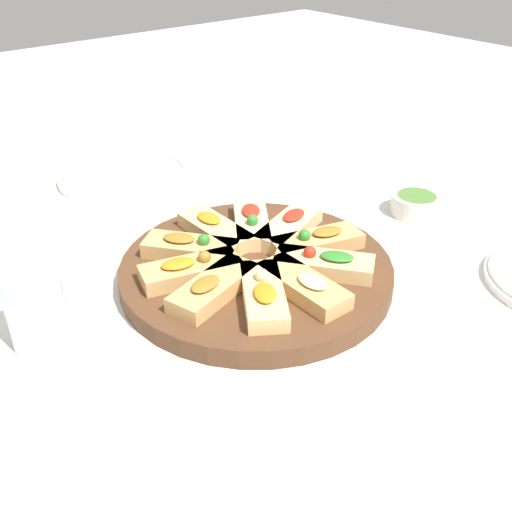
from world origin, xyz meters
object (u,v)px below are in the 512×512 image
Objects in this scene: plate_left at (125,174)px; water_glass at (36,308)px; serving_board at (256,271)px; napkin_stack at (176,506)px; dipping_bowl at (416,204)px.

water_glass is at bearing -40.18° from plate_left.
water_glass is at bearing -101.37° from serving_board.
napkin_stack is 1.55× the size of dipping_bowl.
plate_left is 0.44m from water_glass.
napkin_stack is (0.27, -0.00, -0.04)m from water_glass.
plate_left is (-0.39, 0.03, -0.00)m from serving_board.
plate_left is 2.99× the size of dipping_bowl.
napkin_stack is at bearing -70.07° from dipping_bowl.
napkin_stack is at bearing -0.38° from water_glass.
serving_board is 0.26m from water_glass.
napkin_stack is 0.60m from dipping_bowl.
dipping_bowl is at bearing 87.85° from serving_board.
dipping_bowl is (0.40, 0.28, 0.01)m from plate_left.
plate_left is at bearing -145.21° from dipping_bowl.
water_glass is at bearing -96.42° from dipping_bowl.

